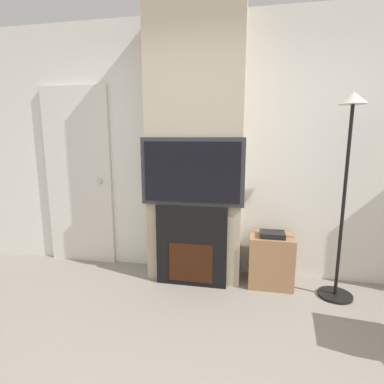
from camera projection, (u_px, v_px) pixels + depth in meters
The scene contains 7 objects.
wall_back at pixel (199, 149), 3.21m from camera, with size 6.00×0.06×2.70m.
chimney_breast at pixel (195, 150), 3.01m from camera, with size 0.96×0.35×2.70m.
fireplace at pixel (192, 245), 3.01m from camera, with size 0.71×0.15×0.82m.
television at pixel (192, 172), 2.88m from camera, with size 1.01×0.07×0.66m.
floor_lamp at pixel (347, 170), 2.61m from camera, with size 0.31×0.31×1.85m.
media_stand at pixel (271, 260), 3.01m from camera, with size 0.43×0.33×0.57m.
entry_door at pixel (79, 177), 3.48m from camera, with size 0.81×0.09×2.04m.
Camera 1 is at (0.55, -1.16, 1.48)m, focal length 28.00 mm.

